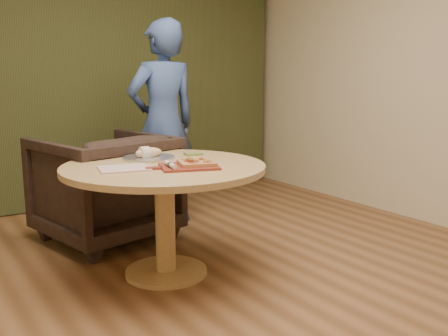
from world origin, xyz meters
name	(u,v)px	position (x,y,z in m)	size (l,w,h in m)	color
room_shell	(234,59)	(0.00, 0.00, 1.40)	(5.04, 6.04, 2.84)	brown
curtain	(66,66)	(0.00, 2.90, 1.40)	(4.80, 0.14, 2.78)	#303719
pedestal_table	(164,186)	(-0.02, 0.76, 0.61)	(1.32, 1.32, 0.75)	tan
pizza_paddle	(187,167)	(0.04, 0.58, 0.76)	(0.47, 0.38, 0.01)	maroon
flatbread_pizza	(197,163)	(0.11, 0.57, 0.78)	(0.28, 0.28, 0.04)	#C0814B
cutlery_roll	(170,165)	(-0.07, 0.58, 0.78)	(0.06, 0.20, 0.03)	beige
newspaper	(124,168)	(-0.30, 0.75, 0.76)	(0.30, 0.25, 0.01)	white
serving_tray	(149,158)	(-0.01, 1.01, 0.76)	(0.36, 0.36, 0.02)	silver
bread_roll	(147,153)	(-0.02, 1.01, 0.79)	(0.19, 0.09, 0.09)	#E3BF8A
green_packet	(193,154)	(0.32, 0.98, 0.76)	(0.12, 0.10, 0.02)	#57652D
armchair	(105,182)	(-0.10, 1.67, 0.48)	(0.93, 0.87, 0.95)	black
person_standing	(163,124)	(0.51, 1.83, 0.89)	(0.65, 0.43, 1.79)	#344D84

